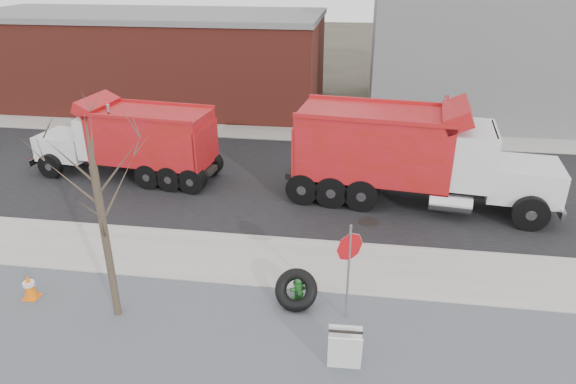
% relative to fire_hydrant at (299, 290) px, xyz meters
% --- Properties ---
extents(ground, '(120.00, 120.00, 0.00)m').
position_rel_fire_hydrant_xyz_m(ground, '(-1.21, 1.45, -0.36)').
color(ground, '#383328').
rests_on(ground, ground).
extents(gravel_verge, '(60.00, 5.00, 0.03)m').
position_rel_fire_hydrant_xyz_m(gravel_verge, '(-1.21, -2.05, -0.34)').
color(gravel_verge, slate).
rests_on(gravel_verge, ground).
extents(sidewalk, '(60.00, 2.50, 0.06)m').
position_rel_fire_hydrant_xyz_m(sidewalk, '(-1.21, 1.70, -0.33)').
color(sidewalk, '#9E9B93').
rests_on(sidewalk, ground).
extents(curb, '(60.00, 0.15, 0.11)m').
position_rel_fire_hydrant_xyz_m(curb, '(-1.21, 3.00, -0.30)').
color(curb, '#9E9B93').
rests_on(curb, ground).
extents(road, '(60.00, 9.40, 0.02)m').
position_rel_fire_hydrant_xyz_m(road, '(-1.21, 7.75, -0.35)').
color(road, black).
rests_on(road, ground).
extents(far_sidewalk, '(60.00, 2.00, 0.06)m').
position_rel_fire_hydrant_xyz_m(far_sidewalk, '(-1.21, 13.45, -0.33)').
color(far_sidewalk, '#9E9B93').
rests_on(far_sidewalk, ground).
extents(building_grey, '(12.00, 10.00, 8.00)m').
position_rel_fire_hydrant_xyz_m(building_grey, '(7.79, 19.45, 3.64)').
color(building_grey, slate).
rests_on(building_grey, ground).
extents(building_brick, '(20.20, 8.20, 5.30)m').
position_rel_fire_hydrant_xyz_m(building_brick, '(-11.21, 18.45, 2.30)').
color(building_brick, maroon).
rests_on(building_brick, ground).
extents(bare_tree, '(3.20, 3.20, 5.20)m').
position_rel_fire_hydrant_xyz_m(bare_tree, '(-4.41, -1.15, 2.94)').
color(bare_tree, '#382D23').
rests_on(bare_tree, ground).
extents(fire_hydrant, '(0.44, 0.44, 0.79)m').
position_rel_fire_hydrant_xyz_m(fire_hydrant, '(0.00, 0.00, 0.00)').
color(fire_hydrant, '#2A6626').
rests_on(fire_hydrant, ground).
extents(truck_tire, '(1.19, 1.02, 1.05)m').
position_rel_fire_hydrant_xyz_m(truck_tire, '(-0.05, -0.17, 0.13)').
color(truck_tire, black).
rests_on(truck_tire, ground).
extents(stop_sign, '(0.59, 0.45, 2.63)m').
position_rel_fire_hydrant_xyz_m(stop_sign, '(1.24, -0.51, 1.44)').
color(stop_sign, gray).
rests_on(stop_sign, ground).
extents(sandwich_board, '(0.74, 0.48, 1.00)m').
position_rel_fire_hydrant_xyz_m(sandwich_board, '(1.27, -2.22, 0.17)').
color(sandwich_board, white).
rests_on(sandwich_board, ground).
extents(traffic_cone_near, '(0.38, 0.38, 0.73)m').
position_rel_fire_hydrant_xyz_m(traffic_cone_near, '(-6.94, -0.85, 0.01)').
color(traffic_cone_near, '#FF6B08').
rests_on(traffic_cone_near, ground).
extents(dump_truck_red_a, '(9.47, 3.52, 3.76)m').
position_rel_fire_hydrant_xyz_m(dump_truck_red_a, '(3.08, 6.46, 1.55)').
color(dump_truck_red_a, black).
rests_on(dump_truck_red_a, ground).
extents(dump_truck_red_b, '(7.59, 2.92, 3.18)m').
position_rel_fire_hydrant_xyz_m(dump_truck_red_b, '(-7.54, 7.28, 1.26)').
color(dump_truck_red_b, black).
rests_on(dump_truck_red_b, ground).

